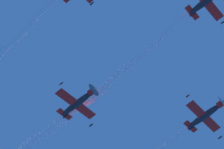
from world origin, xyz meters
The scene contains 3 objects.
airplane_left_wingman centered at (4.24, 14.35, 80.37)m, with size 7.33×7.39×3.49m.
airplane_slot_tail centered at (-17.15, 12.85, 80.67)m, with size 7.30×7.33×3.99m.
smoke_trail_lead centered at (-23.24, 20.48, 84.72)m, with size 38.97×37.75×4.94m.
Camera 1 is at (-12.39, -16.84, 1.90)m, focal length 80.88 mm.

